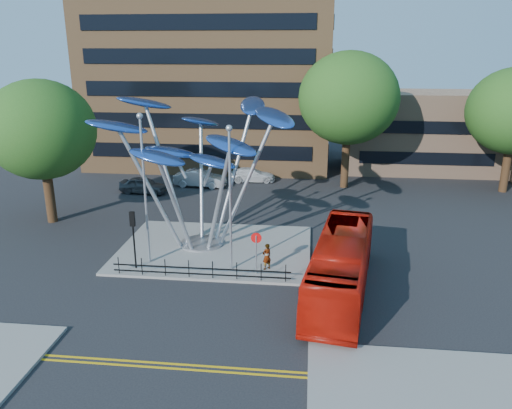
# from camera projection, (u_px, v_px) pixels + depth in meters

# --- Properties ---
(ground) EXTENTS (120.00, 120.00, 0.00)m
(ground) POSITION_uv_depth(u_px,v_px,m) (213.00, 295.00, 26.01)
(ground) COLOR black
(ground) RESTS_ON ground
(traffic_island) EXTENTS (12.00, 9.00, 0.15)m
(traffic_island) POSITION_uv_depth(u_px,v_px,m) (215.00, 249.00, 31.77)
(traffic_island) COLOR slate
(traffic_island) RESTS_ON ground
(pavement_right) EXTENTS (12.00, 6.00, 0.15)m
(pavement_right) POSITION_uv_depth(u_px,v_px,m) (472.00, 400.00, 18.21)
(pavement_right) COLOR slate
(pavement_right) RESTS_ON ground
(double_yellow_near) EXTENTS (40.00, 0.12, 0.01)m
(double_yellow_near) POSITION_uv_depth(u_px,v_px,m) (185.00, 365.00, 20.33)
(double_yellow_near) COLOR gold
(double_yellow_near) RESTS_ON ground
(double_yellow_far) EXTENTS (40.00, 0.12, 0.01)m
(double_yellow_far) POSITION_uv_depth(u_px,v_px,m) (183.00, 369.00, 20.04)
(double_yellow_far) COLOR gold
(double_yellow_far) RESTS_ON ground
(brick_tower) EXTENTS (25.00, 15.00, 30.00)m
(brick_tower) POSITION_uv_depth(u_px,v_px,m) (211.00, 20.00, 52.39)
(brick_tower) COLOR brown
(brick_tower) RESTS_ON ground
(low_building_near) EXTENTS (15.00, 8.00, 8.00)m
(low_building_near) POSITION_uv_depth(u_px,v_px,m) (420.00, 131.00, 51.53)
(low_building_near) COLOR tan
(low_building_near) RESTS_ON ground
(tree_right) EXTENTS (8.80, 8.80, 12.11)m
(tree_right) POSITION_uv_depth(u_px,v_px,m) (349.00, 98.00, 43.57)
(tree_right) COLOR black
(tree_right) RESTS_ON ground
(tree_left) EXTENTS (7.60, 7.60, 10.32)m
(tree_left) POSITION_uv_depth(u_px,v_px,m) (41.00, 130.00, 34.89)
(tree_left) COLOR black
(tree_left) RESTS_ON ground
(leaf_sculpture) EXTENTS (12.72, 9.54, 9.51)m
(leaf_sculpture) POSITION_uv_depth(u_px,v_px,m) (198.00, 141.00, 30.47)
(leaf_sculpture) COLOR #9EA0A5
(leaf_sculpture) RESTS_ON traffic_island
(street_lamp_left) EXTENTS (0.36, 0.36, 8.80)m
(street_lamp_left) POSITION_uv_depth(u_px,v_px,m) (144.00, 177.00, 28.17)
(street_lamp_left) COLOR #9EA0A5
(street_lamp_left) RESTS_ON traffic_island
(street_lamp_right) EXTENTS (0.36, 0.36, 8.30)m
(street_lamp_right) POSITION_uv_depth(u_px,v_px,m) (230.00, 186.00, 27.25)
(street_lamp_right) COLOR #9EA0A5
(street_lamp_right) RESTS_ON traffic_island
(traffic_light_island) EXTENTS (0.28, 0.18, 3.42)m
(traffic_light_island) POSITION_uv_depth(u_px,v_px,m) (133.00, 228.00, 28.11)
(traffic_light_island) COLOR black
(traffic_light_island) RESTS_ON traffic_island
(no_entry_sign_island) EXTENTS (0.60, 0.10, 2.45)m
(no_entry_sign_island) POSITION_uv_depth(u_px,v_px,m) (256.00, 246.00, 27.63)
(no_entry_sign_island) COLOR #9EA0A5
(no_entry_sign_island) RESTS_ON traffic_island
(pedestrian_railing_front) EXTENTS (10.00, 0.06, 1.00)m
(pedestrian_railing_front) POSITION_uv_depth(u_px,v_px,m) (201.00, 271.00, 27.56)
(pedestrian_railing_front) COLOR black
(pedestrian_railing_front) RESTS_ON traffic_island
(red_bus) EXTENTS (4.29, 11.38, 3.10)m
(red_bus) POSITION_uv_depth(u_px,v_px,m) (341.00, 265.00, 25.87)
(red_bus) COLOR #B81408
(red_bus) RESTS_ON ground
(pedestrian) EXTENTS (0.68, 0.65, 1.56)m
(pedestrian) POSITION_uv_depth(u_px,v_px,m) (267.00, 256.00, 28.48)
(pedestrian) COLOR gray
(pedestrian) RESTS_ON traffic_island
(parked_car_left) EXTENTS (4.40, 2.24, 1.43)m
(parked_car_left) POSITION_uv_depth(u_px,v_px,m) (144.00, 185.00, 43.86)
(parked_car_left) COLOR #474A4F
(parked_car_left) RESTS_ON ground
(parked_car_mid) EXTENTS (4.88, 2.12, 1.56)m
(parked_car_mid) POSITION_uv_depth(u_px,v_px,m) (200.00, 178.00, 45.88)
(parked_car_mid) COLOR #B5B8BD
(parked_car_mid) RESTS_ON ground
(parked_car_right) EXTENTS (4.64, 2.31, 1.29)m
(parked_car_right) POSITION_uv_depth(u_px,v_px,m) (252.00, 175.00, 47.67)
(parked_car_right) COLOR silver
(parked_car_right) RESTS_ON ground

